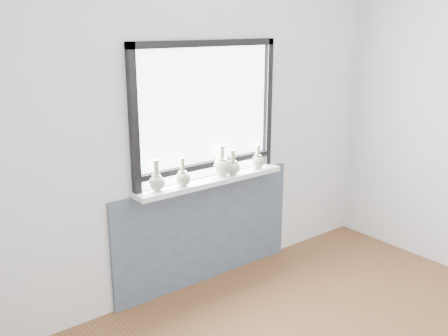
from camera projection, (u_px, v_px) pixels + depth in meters
back_wall at (203, 126)px, 3.86m from camera, size 3.60×0.02×2.60m
apron_panel at (207, 231)px, 4.08m from camera, size 1.70×0.03×0.86m
windowsill at (211, 181)px, 3.91m from camera, size 1.32×0.18×0.04m
window at (206, 109)px, 3.80m from camera, size 1.30×0.06×1.05m
vase_a at (156, 181)px, 3.59m from camera, size 0.13×0.13×0.23m
vase_b at (183, 177)px, 3.70m from camera, size 0.12×0.12×0.22m
vase_c at (222, 166)px, 3.95m from camera, size 0.16×0.16×0.24m
vase_d at (233, 166)px, 3.98m from camera, size 0.12×0.12×0.20m
vase_e at (257, 161)px, 4.15m from camera, size 0.12×0.12×0.20m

